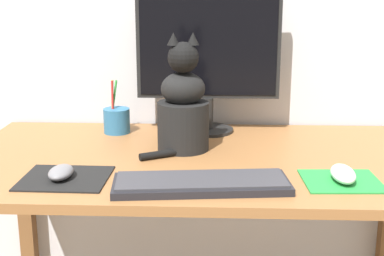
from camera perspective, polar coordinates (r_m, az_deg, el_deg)
name	(u,v)px	position (r m, az deg, el deg)	size (l,w,h in m)	color
desk	(203,188)	(1.55, 1.20, -6.40)	(1.38, 0.73, 0.75)	brown
monitor	(208,53)	(1.73, 1.74, 7.99)	(0.46, 0.17, 0.46)	black
keyboard	(203,183)	(1.28, 1.16, -5.92)	(0.43, 0.18, 0.02)	black
mousepad_left	(65,178)	(1.38, -13.36, -5.23)	(0.22, 0.19, 0.00)	black
mousepad_right	(341,181)	(1.37, 15.65, -5.47)	(0.19, 0.17, 0.00)	#238438
computer_mouse_left	(61,172)	(1.37, -13.80, -4.61)	(0.06, 0.10, 0.03)	slate
computer_mouse_right	(343,174)	(1.36, 15.81, -4.73)	(0.06, 0.11, 0.04)	white
cat	(183,107)	(1.55, -0.97, 2.22)	(0.20, 0.21, 0.34)	black
pen_cup	(117,120)	(1.77, -8.04, 0.85)	(0.09, 0.09, 0.17)	#286089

